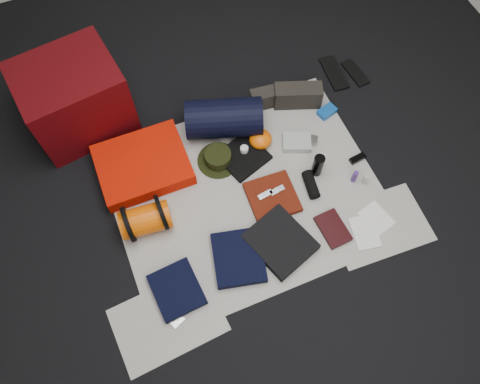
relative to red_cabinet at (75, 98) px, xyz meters
name	(u,v)px	position (x,y,z in m)	size (l,w,h in m)	color
floor	(247,194)	(0.79, -0.91, -0.26)	(4.50, 4.50, 0.02)	black
newspaper_mat	(247,193)	(0.79, -0.91, -0.25)	(1.60, 1.30, 0.01)	beige
newspaper_sheet_front_left	(168,320)	(0.09, -1.46, -0.25)	(0.58, 0.40, 0.00)	beige
newspaper_sheet_front_right	(378,225)	(1.44, -1.41, -0.25)	(0.58, 0.40, 0.00)	beige
red_cabinet	(75,98)	(0.00, 0.00, 0.00)	(0.60, 0.50, 0.50)	#490508
sleeping_pad	(143,165)	(0.25, -0.50, -0.19)	(0.55, 0.45, 0.10)	red
stuff_sack	(146,220)	(0.16, -0.88, -0.16)	(0.17, 0.17, 0.29)	#E95503
sack_strap_left	(128,224)	(0.06, -0.88, -0.13)	(0.22, 0.22, 0.03)	black
sack_strap_right	(161,212)	(0.26, -0.88, -0.13)	(0.22, 0.22, 0.03)	black
navy_duffel	(224,118)	(0.83, -0.42, -0.12)	(0.25, 0.25, 0.49)	black
boonie_brim	(218,160)	(0.71, -0.63, -0.24)	(0.27, 0.27, 0.01)	black
boonie_crown	(218,157)	(0.71, -0.63, -0.20)	(0.17, 0.17, 0.07)	black
hiking_boot_left	(270,97)	(1.20, -0.33, -0.18)	(0.26, 0.10, 0.13)	black
hiking_boot_right	(298,96)	(1.37, -0.40, -0.16)	(0.31, 0.12, 0.16)	black
flip_flop_left	(334,73)	(1.73, -0.27, -0.24)	(0.11, 0.30, 0.02)	black
flip_flop_right	(355,73)	(1.87, -0.33, -0.24)	(0.09, 0.24, 0.01)	black
trousers_navy_a	(177,290)	(0.19, -1.33, -0.22)	(0.25, 0.29, 0.05)	black
trousers_navy_b	(238,258)	(0.58, -1.29, -0.22)	(0.29, 0.33, 0.05)	black
trousers_charcoal	(280,242)	(0.84, -1.29, -0.21)	(0.31, 0.35, 0.06)	black
black_tshirt	(243,157)	(0.87, -0.67, -0.23)	(0.28, 0.26, 0.03)	black
red_shirt	(272,197)	(0.92, -1.00, -0.22)	(0.29, 0.29, 0.04)	#561609
orange_stuff_sack	(260,139)	(1.01, -0.61, -0.19)	(0.15, 0.15, 0.10)	#E95503
first_aid_pouch	(297,142)	(1.23, -0.71, -0.22)	(0.18, 0.14, 0.05)	#9BA49C
water_bottle	(318,165)	(1.25, -0.94, -0.16)	(0.07, 0.07, 0.17)	black
speaker	(311,185)	(1.17, -1.02, -0.21)	(0.07, 0.07, 0.18)	black
compact_camera	(309,140)	(1.31, -0.72, -0.22)	(0.10, 0.06, 0.04)	#A2A3A7
cyan_case	(327,112)	(1.52, -0.56, -0.22)	(0.12, 0.08, 0.04)	#0F489A
toiletry_purple	(355,176)	(1.44, -1.08, -0.19)	(0.03, 0.03, 0.10)	#472475
toiletry_clear	(365,179)	(1.50, -1.12, -0.20)	(0.03, 0.03, 0.08)	#A7ACA7
paperback_book	(333,229)	(1.17, -1.33, -0.23)	(0.14, 0.22, 0.03)	black
map_booklet	(365,232)	(1.34, -1.42, -0.24)	(0.14, 0.21, 0.01)	silver
map_printout	(376,218)	(1.45, -1.37, -0.24)	(0.15, 0.19, 0.01)	silver
sunglasses	(357,158)	(1.54, -0.96, -0.23)	(0.11, 0.04, 0.03)	black
key_cluster	(176,319)	(0.13, -1.47, -0.24)	(0.07, 0.07, 0.01)	#A2A3A7
tape_roll	(244,149)	(0.89, -0.64, -0.20)	(0.05, 0.05, 0.04)	silver
energy_bar_a	(265,195)	(0.88, -0.98, -0.20)	(0.10, 0.04, 0.01)	#A2A3A7
energy_bar_b	(277,190)	(0.96, -0.98, -0.20)	(0.10, 0.04, 0.01)	#A2A3A7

